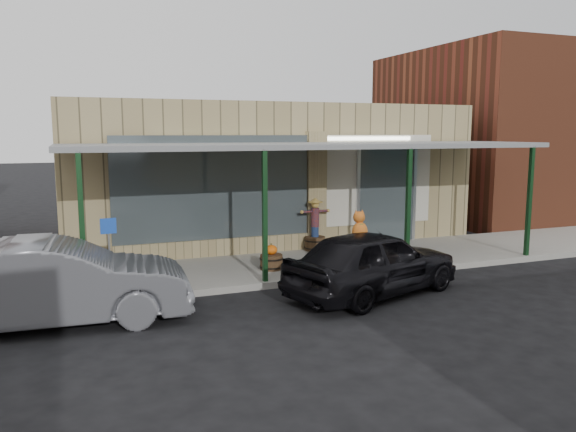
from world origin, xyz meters
name	(u,v)px	position (x,y,z in m)	size (l,w,h in m)	color
ground	(388,307)	(0.00, 0.00, 0.00)	(120.00, 120.00, 0.00)	black
sidewalk	(314,263)	(0.00, 3.60, 0.07)	(40.00, 3.20, 0.15)	gray
storefront	(258,172)	(0.00, 8.16, 2.09)	(12.00, 6.25, 4.20)	#9D8B60
awning	(315,147)	(0.00, 3.56, 3.01)	(12.00, 3.00, 3.04)	gray
block_buildings_near	(303,121)	(2.01, 9.20, 3.77)	(61.00, 8.00, 8.00)	brown
barrel_scarecrow	(315,233)	(0.54, 4.76, 0.64)	(0.85, 0.74, 1.46)	#47361C
barrel_pumpkin	(271,260)	(-1.32, 3.12, 0.37)	(0.68, 0.68, 0.63)	#47361C
handicap_sign	(109,245)	(-5.00, 2.51, 1.13)	(0.31, 0.05, 1.52)	gray
parked_sedan	(373,262)	(0.13, 0.84, 0.70)	(4.42, 2.89, 1.67)	black
car_grey	(56,283)	(-5.98, 1.20, 0.76)	(1.61, 4.62, 1.52)	slate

